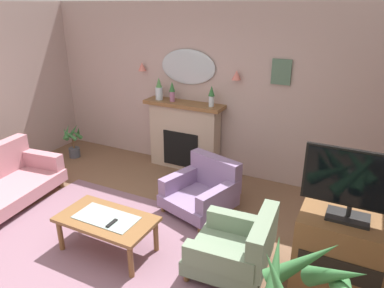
# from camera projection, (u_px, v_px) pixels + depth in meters

# --- Properties ---
(floor) EXTENTS (6.86, 6.57, 0.10)m
(floor) POSITION_uv_depth(u_px,v_px,m) (98.00, 266.00, 3.96)
(floor) COLOR brown
(floor) RESTS_ON ground
(wall_back) EXTENTS (6.86, 0.10, 2.70)m
(wall_back) POSITION_uv_depth(u_px,v_px,m) (207.00, 90.00, 5.80)
(wall_back) COLOR #B29993
(wall_back) RESTS_ON ground
(patterned_rug) EXTENTS (3.20, 2.40, 0.01)m
(patterned_rug) POSITION_uv_depth(u_px,v_px,m) (109.00, 251.00, 4.11)
(patterned_rug) COLOR #7F5B6B
(patterned_rug) RESTS_ON ground
(fireplace) EXTENTS (1.36, 0.36, 1.16)m
(fireplace) POSITION_uv_depth(u_px,v_px,m) (184.00, 136.00, 6.03)
(fireplace) COLOR tan
(fireplace) RESTS_ON ground
(mantel_vase_centre) EXTENTS (0.12, 0.12, 0.37)m
(mantel_vase_centre) POSITION_uv_depth(u_px,v_px,m) (159.00, 90.00, 5.92)
(mantel_vase_centre) COLOR silver
(mantel_vase_centre) RESTS_ON fireplace
(mantel_vase_left) EXTENTS (0.10, 0.10, 0.33)m
(mantel_vase_left) POSITION_uv_depth(u_px,v_px,m) (172.00, 91.00, 5.81)
(mantel_vase_left) COLOR #9E6084
(mantel_vase_left) RESTS_ON fireplace
(mantel_vase_right) EXTENTS (0.10, 0.10, 0.33)m
(mantel_vase_right) POSITION_uv_depth(u_px,v_px,m) (211.00, 95.00, 5.51)
(mantel_vase_right) COLOR silver
(mantel_vase_right) RESTS_ON fireplace
(wall_mirror) EXTENTS (0.96, 0.06, 0.56)m
(wall_mirror) POSITION_uv_depth(u_px,v_px,m) (188.00, 67.00, 5.73)
(wall_mirror) COLOR #B2BCC6
(wall_sconce_left) EXTENTS (0.14, 0.14, 0.14)m
(wall_sconce_left) POSITION_uv_depth(u_px,v_px,m) (142.00, 67.00, 6.06)
(wall_sconce_left) COLOR #D17066
(wall_sconce_right) EXTENTS (0.14, 0.14, 0.14)m
(wall_sconce_right) POSITION_uv_depth(u_px,v_px,m) (237.00, 75.00, 5.35)
(wall_sconce_right) COLOR #D17066
(framed_picture) EXTENTS (0.28, 0.03, 0.36)m
(framed_picture) POSITION_uv_depth(u_px,v_px,m) (281.00, 72.00, 5.09)
(framed_picture) COLOR #4C6B56
(coffee_table) EXTENTS (1.10, 0.60, 0.45)m
(coffee_table) POSITION_uv_depth(u_px,v_px,m) (107.00, 222.00, 4.00)
(coffee_table) COLOR brown
(coffee_table) RESTS_ON ground
(tv_remote) EXTENTS (0.04, 0.16, 0.02)m
(tv_remote) POSITION_uv_depth(u_px,v_px,m) (112.00, 223.00, 3.85)
(tv_remote) COLOR black
(tv_remote) RESTS_ON coffee_table
(armchair_near_fireplace) EXTENTS (1.00, 1.02, 0.71)m
(armchair_near_fireplace) POSITION_uv_depth(u_px,v_px,m) (203.00, 189.00, 4.86)
(armchair_near_fireplace) COLOR gray
(armchair_near_fireplace) RESTS_ON ground
(armchair_beside_couch) EXTENTS (0.87, 0.87, 0.71)m
(armchair_beside_couch) POSITION_uv_depth(u_px,v_px,m) (238.00, 248.00, 3.70)
(armchair_beside_couch) COLOR gray
(armchair_beside_couch) RESTS_ON ground
(tv_cabinet) EXTENTS (0.80, 0.57, 0.90)m
(tv_cabinet) POSITION_uv_depth(u_px,v_px,m) (340.00, 259.00, 3.32)
(tv_cabinet) COLOR brown
(tv_cabinet) RESTS_ON ground
(tv_flatscreen) EXTENTS (0.84, 0.24, 0.65)m
(tv_flatscreen) POSITION_uv_depth(u_px,v_px,m) (354.00, 184.00, 3.01)
(tv_flatscreen) COLOR black
(tv_flatscreen) RESTS_ON tv_cabinet
(potted_plant_small_fern) EXTENTS (0.38, 0.39, 0.61)m
(potted_plant_small_fern) POSITION_uv_depth(u_px,v_px,m) (73.00, 141.00, 6.54)
(potted_plant_small_fern) COLOR #474C56
(potted_plant_small_fern) RESTS_ON ground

